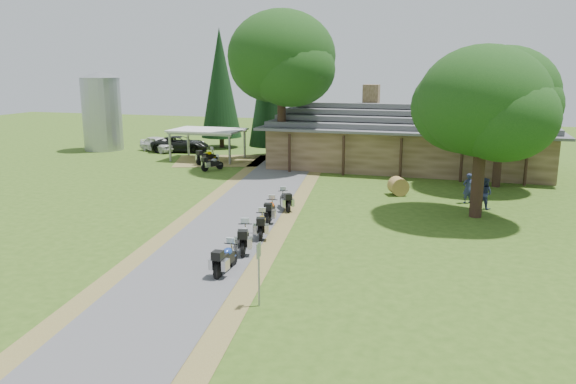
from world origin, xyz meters
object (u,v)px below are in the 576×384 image
(car_white_sedan, at_px, (158,142))
(motorcycle_row_b, at_px, (244,237))
(car_dark_suv, at_px, (180,140))
(motorcycle_row_c, at_px, (262,224))
(carport, at_px, (208,144))
(motorcycle_carport_a, at_px, (207,156))
(hay_bale, at_px, (398,186))
(motorcycle_carport_b, at_px, (212,163))
(motorcycle_row_d, at_px, (270,209))
(silo, at_px, (102,111))
(lodge, at_px, (408,136))
(motorcycle_row_a, at_px, (226,257))
(motorcycle_row_e, at_px, (285,199))

(car_white_sedan, distance_m, motorcycle_row_b, 29.88)
(car_dark_suv, bearing_deg, motorcycle_row_c, -158.44)
(carport, height_order, car_dark_suv, carport)
(carport, bearing_deg, motorcycle_row_b, -61.87)
(motorcycle_carport_a, relative_size, hay_bale, 1.78)
(motorcycle_carport_a, relative_size, motorcycle_carport_b, 1.13)
(motorcycle_row_c, distance_m, motorcycle_row_d, 2.65)
(motorcycle_row_b, relative_size, motorcycle_carport_a, 0.98)
(silo, distance_m, motorcycle_row_c, 31.69)
(lodge, bearing_deg, motorcycle_row_a, -100.05)
(carport, height_order, hay_bale, carport)
(lodge, bearing_deg, motorcycle_carport_a, -168.95)
(carport, relative_size, hay_bale, 5.42)
(car_white_sedan, relative_size, car_dark_suv, 0.94)
(motorcycle_row_a, bearing_deg, hay_bale, -17.10)
(lodge, xyz_separation_m, motorcycle_row_e, (-5.06, -15.03, -1.87))
(motorcycle_row_b, xyz_separation_m, motorcycle_carport_a, (-10.67, 19.26, 0.01))
(lodge, height_order, motorcycle_row_c, lodge)
(motorcycle_row_a, distance_m, motorcycle_row_e, 9.75)
(silo, bearing_deg, car_dark_suv, 6.85)
(lodge, xyz_separation_m, car_dark_suv, (-20.37, 2.27, -1.39))
(silo, height_order, car_white_sedan, silo)
(motorcycle_carport_a, bearing_deg, car_dark_suv, 67.06)
(motorcycle_row_c, bearing_deg, motorcycle_carport_a, 15.27)
(car_white_sedan, xyz_separation_m, hay_bale, (22.75, -11.49, -0.33))
(motorcycle_row_c, bearing_deg, hay_bale, -42.51)
(motorcycle_row_e, bearing_deg, motorcycle_carport_b, 10.83)
(car_dark_suv, relative_size, motorcycle_row_c, 3.10)
(motorcycle_row_e, bearing_deg, car_white_sedan, 14.51)
(motorcycle_row_e, xyz_separation_m, hay_bale, (5.48, 5.37, -0.04))
(motorcycle_row_d, bearing_deg, lodge, -25.70)
(motorcycle_row_a, height_order, motorcycle_carport_b, motorcycle_row_a)
(motorcycle_row_e, bearing_deg, carport, 6.99)
(silo, xyz_separation_m, car_dark_suv, (7.39, 0.89, -2.51))
(motorcycle_carport_b, relative_size, hay_bale, 1.57)
(motorcycle_row_c, distance_m, motorcycle_carport_a, 20.14)
(motorcycle_row_b, height_order, motorcycle_carport_a, motorcycle_carport_a)
(carport, bearing_deg, motorcycle_row_d, -56.46)
(lodge, distance_m, motorcycle_row_b, 22.79)
(motorcycle_row_d, height_order, motorcycle_row_e, motorcycle_row_d)
(carport, xyz_separation_m, motorcycle_row_c, (11.49, -19.09, -0.65))
(car_white_sedan, bearing_deg, hay_bale, -92.57)
(car_dark_suv, xyz_separation_m, hay_bale, (20.78, -11.93, -0.53))
(silo, height_order, motorcycle_carport_b, silo)
(lodge, height_order, car_dark_suv, lodge)
(motorcycle_row_e, bearing_deg, motorcycle_row_a, 152.81)
(motorcycle_carport_a, xyz_separation_m, hay_bale, (15.70, -6.68, -0.12))
(motorcycle_row_b, relative_size, motorcycle_carport_b, 1.11)
(motorcycle_carport_b, xyz_separation_m, hay_bale, (14.12, -4.23, -0.04))
(lodge, relative_size, car_white_sedan, 4.12)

